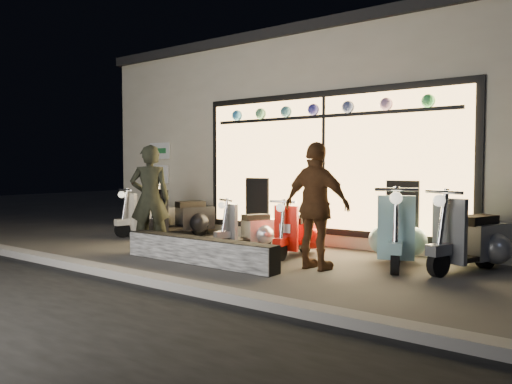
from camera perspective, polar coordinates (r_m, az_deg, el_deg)
ground at (r=8.26m, az=-3.77°, el=-7.42°), size 40.00×40.00×0.00m
kerb at (r=6.88m, az=-14.72°, el=-9.13°), size 40.00×0.25×0.12m
shop_building at (r=12.37m, az=11.34°, el=5.76°), size 10.20×6.23×4.20m
graffiti_barrier at (r=7.71m, az=-6.56°, el=-6.68°), size 2.82×0.28×0.40m
scooter_silver at (r=9.08m, az=-0.27°, el=-4.23°), size 0.71×1.20×0.87m
scooter_red at (r=8.46m, az=4.98°, el=-4.68°), size 0.47×1.27×0.91m
scooter_black at (r=10.58m, az=-7.78°, el=-2.80°), size 0.86×1.47×1.07m
scooter_cream at (r=11.10m, az=-11.77°, el=-2.77°), size 0.62×1.36×0.97m
scooter_blue at (r=7.92m, az=15.85°, el=-4.63°), size 0.85×1.59×1.14m
scooter_grey at (r=7.80m, az=23.72°, el=-4.95°), size 0.85×1.55×1.12m
man at (r=8.87m, az=-12.03°, el=-0.72°), size 0.79×0.79×1.85m
woman at (r=7.20m, az=6.94°, el=-1.60°), size 1.11×0.54×1.84m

